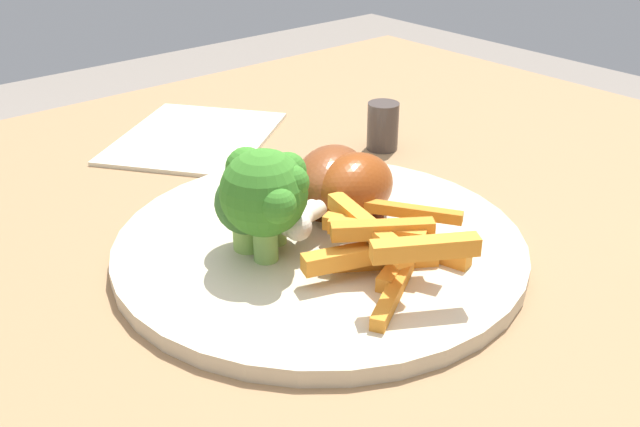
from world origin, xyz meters
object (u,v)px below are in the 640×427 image
Objects in this scene: dining_table at (302,358)px; broccoli_floret_back at (272,200)px; pepper_shaker at (383,126)px; broccoli_floret_middle at (266,190)px; chicken_drumstick_far at (351,189)px; chicken_drumstick_near at (329,182)px; broccoli_floret_front at (249,205)px; carrot_fries_pile at (390,245)px; dinner_plate at (320,246)px.

broccoli_floret_back reaches higher than dining_table.
broccoli_floret_back is at bearing 25.41° from pepper_shaker.
broccoli_floret_middle reaches higher than chicken_drumstick_far.
chicken_drumstick_far reaches higher than pepper_shaker.
dining_table is at bearing -19.79° from chicken_drumstick_far.
broccoli_floret_back is 0.46× the size of chicken_drumstick_near.
broccoli_floret_back is (-0.02, 0.00, 0.00)m from broccoli_floret_front.
chicken_drumstick_near is at bearing 30.87° from pepper_shaker.
broccoli_floret_front is 0.72× the size of broccoli_floret_middle.
chicken_drumstick_far is (-0.04, 0.01, 0.14)m from dining_table.
carrot_fries_pile is at bearing 127.94° from broccoli_floret_middle.
carrot_fries_pile reaches higher than pepper_shaker.
broccoli_floret_front is at bearing -23.63° from dinner_plate.
pepper_shaker is (-0.17, -0.11, 0.02)m from dinner_plate.
carrot_fries_pile reaches higher than dinner_plate.
chicken_drumstick_near is at bearing -160.70° from broccoli_floret_middle.
dining_table is 7.96× the size of carrot_fries_pile.
dinner_plate is at bearing 156.37° from broccoli_floret_front.
broccoli_floret_back is 0.07m from chicken_drumstick_far.
broccoli_floret_back reaches higher than dinner_plate.
pepper_shaker is at bearing -149.13° from chicken_drumstick_near.
chicken_drumstick_near is (-0.03, -0.01, 0.14)m from dining_table.
broccoli_floret_middle is 0.68× the size of chicken_drumstick_far.
broccoli_floret_front reaches higher than dinner_plate.
chicken_drumstick_far is at bearing 37.19° from pepper_shaker.
pepper_shaker reaches higher than dining_table.
chicken_drumstick_near is 1.04× the size of chicken_drumstick_far.
broccoli_floret_back reaches higher than chicken_drumstick_near.
broccoli_floret_back is at bearing -28.61° from dinner_plate.
chicken_drumstick_near is at bearing -168.51° from broccoli_floret_back.
chicken_drumstick_near reaches higher than dining_table.
dining_table is 0.15m from chicken_drumstick_near.
broccoli_floret_front is at bearing -84.79° from broccoli_floret_middle.
broccoli_floret_front is at bearing 22.91° from pepper_shaker.
chicken_drumstick_near is at bearing -106.91° from carrot_fries_pile.
broccoli_floret_front is 0.45× the size of carrot_fries_pile.
broccoli_floret_middle reaches higher than broccoli_floret_front.
dining_table is at bearing -89.45° from dinner_plate.
dining_table is 8.69× the size of chicken_drumstick_far.
chicken_drumstick_far is at bearing -113.46° from carrot_fries_pile.
dinner_plate is 0.06m from broccoli_floret_front.
broccoli_floret_middle is at bearing 26.99° from pepper_shaker.
chicken_drumstick_far is (-0.07, 0.01, -0.01)m from broccoli_floret_back.
dinner_plate is at bearing 40.70° from chicken_drumstick_near.
dinner_plate is 3.70× the size of broccoli_floret_middle.
broccoli_floret_middle is 0.09m from chicken_drumstick_near.
pepper_shaker is at bearing -157.09° from broccoli_floret_front.
chicken_drumstick_far is at bearing -166.54° from dinner_plate.
dining_table is 0.16m from broccoli_floret_front.
broccoli_floret_middle is (0.04, 0.02, 0.17)m from dining_table.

